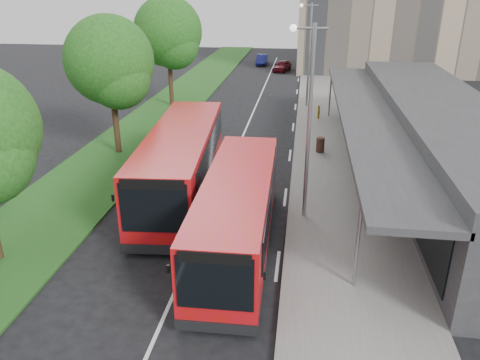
# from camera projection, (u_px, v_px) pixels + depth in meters

# --- Properties ---
(ground) EXTENTS (120.00, 120.00, 0.00)m
(ground) POSITION_uv_depth(u_px,v_px,m) (201.00, 233.00, 19.27)
(ground) COLOR black
(ground) RESTS_ON ground
(pavement) EXTENTS (5.00, 80.00, 0.15)m
(pavement) POSITION_uv_depth(u_px,v_px,m) (329.00, 113.00, 36.75)
(pavement) COLOR slate
(pavement) RESTS_ON ground
(grass_verge) EXTENTS (5.00, 80.00, 0.10)m
(grass_verge) POSITION_uv_depth(u_px,v_px,m) (169.00, 108.00, 38.39)
(grass_verge) COLOR #1D4A18
(grass_verge) RESTS_ON ground
(lane_centre_line) EXTENTS (0.12, 70.00, 0.01)m
(lane_centre_line) POSITION_uv_depth(u_px,v_px,m) (246.00, 129.00, 32.96)
(lane_centre_line) COLOR silver
(lane_centre_line) RESTS_ON ground
(kerb_dashes) EXTENTS (0.12, 56.00, 0.01)m
(kerb_dashes) POSITION_uv_depth(u_px,v_px,m) (294.00, 116.00, 36.20)
(kerb_dashes) COLOR silver
(kerb_dashes) RESTS_ON ground
(station_building) EXTENTS (7.70, 26.00, 4.00)m
(station_building) POSITION_uv_depth(u_px,v_px,m) (435.00, 138.00, 24.42)
(station_building) COLOR #2E2F31
(station_building) RESTS_ON ground
(tree_mid) EXTENTS (5.00, 5.00, 8.03)m
(tree_mid) POSITION_uv_depth(u_px,v_px,m) (110.00, 66.00, 26.40)
(tree_mid) COLOR black
(tree_mid) RESTS_ON ground
(tree_far) EXTENTS (5.42, 5.42, 8.71)m
(tree_far) POSITION_uv_depth(u_px,v_px,m) (168.00, 36.00, 37.18)
(tree_far) COLOR black
(tree_far) RESTS_ON ground
(lamp_post_near) EXTENTS (1.44, 0.28, 8.00)m
(lamp_post_near) POSITION_uv_depth(u_px,v_px,m) (308.00, 113.00, 18.75)
(lamp_post_near) COLOR gray
(lamp_post_near) RESTS_ON pavement
(lamp_post_far) EXTENTS (1.44, 0.28, 8.00)m
(lamp_post_far) POSITION_uv_depth(u_px,v_px,m) (308.00, 49.00, 37.01)
(lamp_post_far) COLOR gray
(lamp_post_far) RESTS_ON pavement
(bus_main) EXTENTS (2.82, 10.31, 2.90)m
(bus_main) POSITION_uv_depth(u_px,v_px,m) (237.00, 213.00, 17.64)
(bus_main) COLOR #BA091D
(bus_main) RESTS_ON ground
(bus_second) EXTENTS (3.84, 11.70, 3.26)m
(bus_second) POSITION_uv_depth(u_px,v_px,m) (182.00, 163.00, 22.04)
(bus_second) COLOR #BA091D
(bus_second) RESTS_ON ground
(litter_bin) EXTENTS (0.55, 0.55, 0.89)m
(litter_bin) POSITION_uv_depth(u_px,v_px,m) (320.00, 145.00, 27.93)
(litter_bin) COLOR #3C2418
(litter_bin) RESTS_ON pavement
(bollard) EXTENTS (0.18, 0.18, 0.98)m
(bollard) POSITION_uv_depth(u_px,v_px,m) (319.00, 112.00, 34.82)
(bollard) COLOR #DAA50B
(bollard) RESTS_ON pavement
(car_near) EXTENTS (2.34, 3.98, 1.27)m
(car_near) POSITION_uv_depth(u_px,v_px,m) (282.00, 66.00, 54.58)
(car_near) COLOR #4F0B15
(car_near) RESTS_ON ground
(car_far) EXTENTS (1.35, 3.76, 1.23)m
(car_far) POSITION_uv_depth(u_px,v_px,m) (262.00, 60.00, 59.03)
(car_far) COLOR navy
(car_far) RESTS_ON ground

